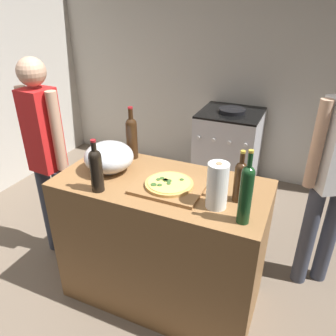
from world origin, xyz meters
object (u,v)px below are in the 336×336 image
Objects in this scene: paper_towel_roll at (217,186)px; person_in_stripes at (47,154)px; wine_bottle_clear at (240,180)px; stove at (228,150)px; mixing_bowl at (109,157)px; wine_bottle_dark at (96,168)px; wine_bottle_green at (132,136)px; person_in_red at (335,170)px; wine_bottle_amber at (246,192)px; pizza at (169,184)px.

person_in_stripes reaches higher than paper_towel_roll.
wine_bottle_clear is 0.33× the size of stove.
mixing_bowl is 0.20× the size of person_in_stripes.
wine_bottle_clear is at bearing 15.97° from wine_bottle_dark.
wine_bottle_green reaches higher than stove.
wine_bottle_dark is at bearing -170.48° from paper_towel_roll.
wine_bottle_dark is at bearing -147.18° from person_in_red.
wine_bottle_clear is (0.80, -0.25, -0.03)m from wine_bottle_green.
wine_bottle_clear is 0.77× the size of wine_bottle_amber.
mixing_bowl is 1.84m from stove.
person_in_red is at bearing 14.90° from wine_bottle_green.
wine_bottle_green is at bearing 153.25° from paper_towel_roll.
wine_bottle_green is (-0.71, 0.36, 0.03)m from paper_towel_roll.
person_in_stripes reaches higher than wine_bottle_clear.
stove is at bearing 77.22° from wine_bottle_green.
wine_bottle_green is (-0.40, 0.28, 0.13)m from pizza.
wine_bottle_clear is at bearing -1.23° from mixing_bowl.
wine_bottle_clear is at bearing 5.01° from pizza.
person_in_stripes is (-1.43, 0.09, -0.16)m from wine_bottle_clear.
person_in_red is (1.93, 0.51, 0.03)m from person_in_stripes.
mixing_bowl is at bearing 170.51° from paper_towel_roll.
wine_bottle_green is 1.21× the size of wine_bottle_clear.
wine_bottle_green reaches higher than wine_bottle_dark.
person_in_stripes is at bearing -165.67° from wine_bottle_green.
wine_bottle_amber is at bearing -70.01° from wine_bottle_clear.
wine_bottle_dark is 0.81× the size of wine_bottle_amber.
wine_bottle_green is at bearing 144.69° from pizza.
wine_bottle_dark is 1.51m from person_in_red.
pizza is at bearing -6.78° from person_in_stripes.
wine_bottle_dark is at bearing -24.70° from person_in_stripes.
stove is (-0.07, 1.76, -0.52)m from pizza.
wine_bottle_amber reaches higher than wine_bottle_green.
stove is at bearing 130.36° from person_in_red.
mixing_bowl is 0.61m from person_in_stripes.
wine_bottle_amber is at bearing 2.39° from wine_bottle_dark.
paper_towel_roll is at bearing -130.07° from person_in_red.
person_in_stripes is (-1.50, 0.27, -0.20)m from wine_bottle_amber.
stove is at bearing 105.10° from wine_bottle_clear.
stove is (0.33, 1.48, -0.65)m from wine_bottle_green.
pizza is 0.51m from wine_bottle_green.
wine_bottle_green reaches higher than paper_towel_roll.
mixing_bowl is at bearing -156.63° from person_in_red.
person_in_stripes reaches higher than wine_bottle_dark.
wine_bottle_clear is 1.89m from stove.
wine_bottle_amber reaches higher than paper_towel_roll.
person_in_red is at bearing 32.82° from wine_bottle_dark.
paper_towel_roll is (0.30, -0.07, 0.10)m from pizza.
stove is (-0.37, 1.83, -0.62)m from paper_towel_roll.
wine_bottle_dark is 0.20× the size of person_in_stripes.
wine_bottle_clear is 0.19× the size of person_in_stripes.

